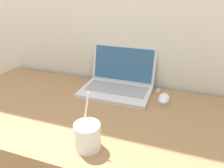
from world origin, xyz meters
name	(u,v)px	position (x,y,z in m)	size (l,w,h in m)	color
desk	(93,168)	(0.00, 0.34, 0.36)	(1.44, 0.68, 0.71)	#936D47
laptop	(118,82)	(0.05, 0.58, 0.76)	(0.36, 0.28, 0.22)	silver
drink_cup	(87,136)	(0.09, 0.11, 0.76)	(0.09, 0.09, 0.21)	white
computer_mouse	(164,99)	(0.31, 0.53, 0.73)	(0.06, 0.10, 0.04)	#B2B2B7
usb_stick	(158,91)	(0.26, 0.64, 0.72)	(0.02, 0.06, 0.01)	#99999E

